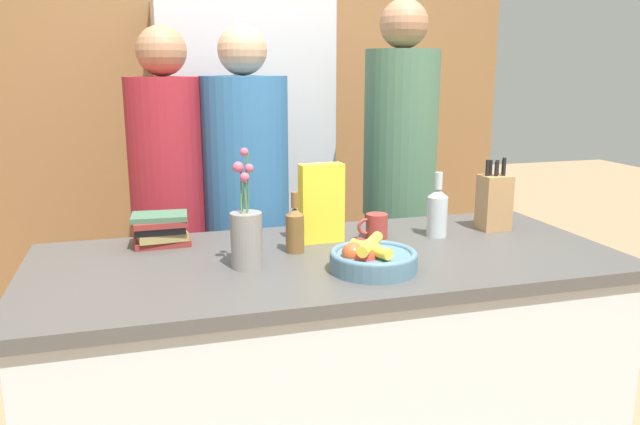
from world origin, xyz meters
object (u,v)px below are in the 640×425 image
(refrigerator, at_px, (243,187))
(bottle_oil, at_px, (437,211))
(bottle_vinegar, at_px, (295,229))
(cereal_box, at_px, (321,203))
(flower_vase, at_px, (246,236))
(person_in_red_tee, at_px, (399,179))
(person_in_blue, at_px, (247,209))
(coffee_mug, at_px, (376,226))
(fruit_bowl, at_px, (371,258))
(knife_block, at_px, (494,201))
(person_at_sink, at_px, (170,209))
(book_stack, at_px, (161,229))

(refrigerator, distance_m, bottle_oil, 1.28)
(refrigerator, bearing_deg, bottle_vinegar, -91.24)
(cereal_box, relative_size, bottle_vinegar, 1.36)
(flower_vase, distance_m, person_in_red_tee, 1.15)
(refrigerator, distance_m, person_in_blue, 0.61)
(bottle_vinegar, bearing_deg, coffee_mug, 15.27)
(cereal_box, distance_m, person_in_blue, 0.55)
(fruit_bowl, height_order, cereal_box, cereal_box)
(knife_block, relative_size, person_at_sink, 0.16)
(flower_vase, height_order, cereal_box, flower_vase)
(person_at_sink, bearing_deg, bottle_oil, -17.50)
(refrigerator, relative_size, bottle_vinegar, 9.22)
(person_at_sink, bearing_deg, book_stack, -80.19)
(bottle_vinegar, height_order, person_at_sink, person_at_sink)
(refrigerator, height_order, knife_block, refrigerator)
(coffee_mug, relative_size, bottle_oil, 0.48)
(flower_vase, height_order, person_in_blue, person_in_blue)
(coffee_mug, bearing_deg, book_stack, 171.07)
(person_in_blue, distance_m, person_in_red_tee, 0.72)
(fruit_bowl, bearing_deg, person_in_red_tee, 62.19)
(knife_block, xyz_separation_m, person_in_red_tee, (-0.13, 0.59, -0.01))
(person_in_blue, bearing_deg, bottle_vinegar, -79.04)
(bottle_vinegar, relative_size, person_at_sink, 0.12)
(bottle_oil, height_order, person_in_red_tee, person_in_red_tee)
(flower_vase, bearing_deg, cereal_box, 35.73)
(coffee_mug, bearing_deg, bottle_oil, -8.99)
(bottle_vinegar, bearing_deg, person_in_blue, 95.43)
(knife_block, bearing_deg, fruit_bowl, -151.43)
(bottle_oil, bearing_deg, cereal_box, 173.61)
(refrigerator, distance_m, coffee_mug, 1.17)
(person_in_red_tee, bearing_deg, fruit_bowl, -133.67)
(coffee_mug, bearing_deg, person_at_sink, 139.93)
(fruit_bowl, distance_m, knife_block, 0.70)
(bottle_vinegar, bearing_deg, person_at_sink, 118.97)
(person_in_red_tee, bearing_deg, cereal_box, -149.05)
(cereal_box, bearing_deg, bottle_oil, -6.39)
(fruit_bowl, height_order, person_in_red_tee, person_in_red_tee)
(fruit_bowl, distance_m, book_stack, 0.74)
(coffee_mug, height_order, bottle_oil, bottle_oil)
(refrigerator, bearing_deg, book_stack, -113.76)
(bottle_vinegar, distance_m, person_at_sink, 0.76)
(cereal_box, distance_m, person_in_red_tee, 0.79)
(book_stack, xyz_separation_m, person_at_sink, (0.05, 0.46, -0.03))
(person_in_blue, bearing_deg, bottle_oil, -37.54)
(cereal_box, height_order, bottle_vinegar, cereal_box)
(bottle_vinegar, height_order, person_in_blue, person_in_blue)
(bottle_oil, bearing_deg, person_in_blue, 136.93)
(person_at_sink, xyz_separation_m, person_in_red_tee, (1.02, 0.01, 0.07))
(person_in_red_tee, bearing_deg, person_at_sink, 164.81)
(refrigerator, relative_size, person_in_blue, 1.10)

